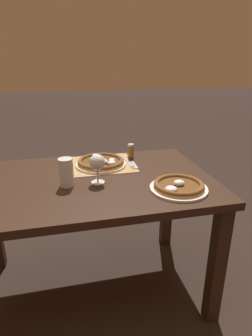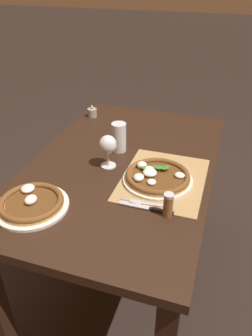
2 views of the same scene
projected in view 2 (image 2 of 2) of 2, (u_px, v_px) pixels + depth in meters
name	position (u px, v px, depth m)	size (l,w,h in m)	color
ground_plane	(123.00, 270.00, 1.93)	(24.00, 24.00, 0.00)	black
dining_table	(123.00, 182.00, 1.59)	(1.33, 0.83, 0.74)	black
paper_placemat	(163.00, 179.00, 1.42)	(0.44, 0.35, 0.00)	#A88451
pizza_near	(157.00, 177.00, 1.39)	(0.30, 0.30, 0.05)	silver
pizza_far	(31.00, 203.00, 1.25)	(0.28, 0.28, 0.05)	silver
wine_glass	(108.00, 146.00, 1.45)	(0.08, 0.08, 0.16)	silver
pint_glass	(119.00, 138.00, 1.60)	(0.07, 0.07, 0.15)	silver
fork	(145.00, 203.00, 1.27)	(0.04, 0.20, 0.00)	#B7B7BC
knife	(146.00, 208.00, 1.24)	(0.02, 0.22, 0.01)	black
votive_candle	(92.00, 113.00, 1.98)	(0.06, 0.06, 0.07)	gray
pepper_shaker	(168.00, 205.00, 1.19)	(0.04, 0.04, 0.10)	brown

